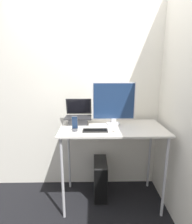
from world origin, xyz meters
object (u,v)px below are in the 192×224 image
(laptop, at_px, (78,117))
(monitor, at_px, (114,104))
(keyboard, at_px, (95,130))
(mouse, at_px, (114,130))
(cell_phone, at_px, (75,126))
(computer_tower, at_px, (100,178))

(laptop, relative_size, monitor, 0.63)
(keyboard, relative_size, mouse, 4.14)
(laptop, distance_m, cell_phone, 0.27)
(keyboard, bearing_deg, computer_tower, 73.19)
(mouse, bearing_deg, laptop, 144.91)
(laptop, bearing_deg, cell_phone, -93.53)
(keyboard, distance_m, computer_tower, 0.78)
(monitor, height_order, computer_tower, monitor)
(laptop, bearing_deg, keyboard, -54.54)
(cell_phone, bearing_deg, mouse, -1.77)
(laptop, relative_size, keyboard, 1.18)
(mouse, distance_m, cell_phone, 0.43)
(monitor, relative_size, computer_tower, 1.03)
(cell_phone, distance_m, computer_tower, 0.87)
(cell_phone, bearing_deg, computer_tower, 36.42)
(cell_phone, height_order, computer_tower, cell_phone)
(monitor, bearing_deg, laptop, 175.85)
(keyboard, bearing_deg, monitor, 48.49)
(laptop, xyz_separation_m, computer_tower, (0.27, -0.06, -0.81))
(laptop, bearing_deg, computer_tower, -12.22)
(laptop, relative_size, computer_tower, 0.65)
(mouse, relative_size, computer_tower, 0.13)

